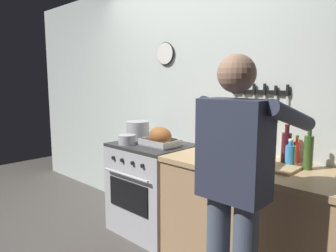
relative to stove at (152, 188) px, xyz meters
name	(u,v)px	position (x,y,z in m)	size (l,w,h in m)	color
wall_back	(193,102)	(0.22, 0.36, 0.85)	(6.00, 0.13, 2.60)	silver
counter_block	(293,235)	(1.42, 0.00, 0.00)	(2.03, 0.65, 0.90)	tan
stove	(152,188)	(0.00, 0.00, 0.00)	(0.76, 0.67, 0.90)	#BCBCC1
person_cook	(235,181)	(1.30, -0.59, 0.50)	(0.51, 0.63, 1.66)	#4C566B
roasting_pan	(160,137)	(0.13, -0.01, 0.53)	(0.35, 0.26, 0.18)	#B7B7BC
stock_pot	(138,130)	(-0.30, 0.08, 0.54)	(0.24, 0.24, 0.19)	#B7B7BC
saucepan	(127,140)	(-0.16, -0.18, 0.50)	(0.17, 0.17, 0.09)	#B7B7BC
cutting_board	(271,167)	(1.24, -0.01, 0.46)	(0.36, 0.24, 0.02)	tan
bottle_olive_oil	(308,152)	(1.44, 0.13, 0.58)	(0.06, 0.06, 0.30)	#385623
bottle_dish_soap	(290,155)	(1.32, 0.12, 0.53)	(0.07, 0.07, 0.20)	#338CCC
bottle_wine_red	(286,147)	(1.26, 0.19, 0.57)	(0.07, 0.07, 0.29)	#47141E
bottle_cooking_oil	(228,143)	(0.81, 0.09, 0.56)	(0.08, 0.08, 0.26)	gold
bottle_hot_sauce	(296,152)	(1.31, 0.25, 0.54)	(0.05, 0.05, 0.21)	red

